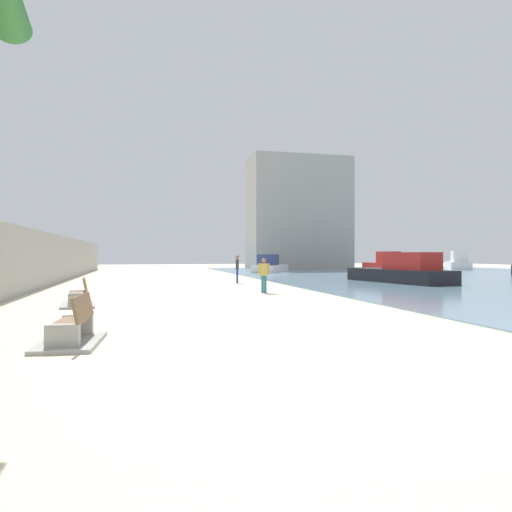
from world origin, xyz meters
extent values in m
plane|color=beige|center=(0.00, 18.00, 0.00)|extent=(120.00, 120.00, 0.00)
cube|color=#9E9E99|center=(-7.50, 18.00, 1.50)|extent=(0.80, 64.00, 3.00)
cube|color=#9E9E99|center=(-3.53, 0.69, 0.25)|extent=(0.61, 0.24, 0.50)
cube|color=#9E9E99|center=(-3.44, 2.09, 0.25)|extent=(0.61, 0.24, 0.50)
cube|color=brown|center=(-3.49, 1.39, 0.45)|extent=(0.61, 1.63, 0.06)
cube|color=brown|center=(-3.26, 1.37, 0.73)|extent=(0.27, 1.61, 0.50)
cube|color=#9E9E99|center=(-3.49, 1.39, 0.04)|extent=(1.24, 2.17, 0.08)
cube|color=#9E9E99|center=(-4.17, 7.99, 0.25)|extent=(0.62, 0.26, 0.50)
cube|color=#9E9E99|center=(-4.31, 9.38, 0.25)|extent=(0.62, 0.26, 0.50)
cube|color=brown|center=(-4.24, 8.69, 0.45)|extent=(0.65, 1.64, 0.06)
cube|color=brown|center=(-4.01, 8.71, 0.73)|extent=(0.32, 1.61, 0.50)
cube|color=#9E9E99|center=(-4.24, 8.69, 0.04)|extent=(1.30, 2.20, 0.08)
cylinder|color=navy|center=(3.62, 19.91, 0.43)|extent=(0.12, 0.12, 0.87)
cylinder|color=navy|center=(3.65, 20.04, 0.43)|extent=(0.12, 0.12, 0.87)
cube|color=#333338|center=(3.63, 19.98, 1.18)|extent=(0.25, 0.35, 0.61)
sphere|color=#936B4C|center=(3.63, 19.98, 1.63)|extent=(0.24, 0.24, 0.24)
cylinder|color=#333338|center=(3.58, 19.76, 1.21)|extent=(0.09, 0.09, 0.55)
cylinder|color=#333338|center=(3.69, 20.19, 1.21)|extent=(0.09, 0.09, 0.55)
cylinder|color=teal|center=(3.45, 12.53, 0.40)|extent=(0.12, 0.12, 0.80)
cylinder|color=teal|center=(3.32, 12.56, 0.40)|extent=(0.12, 0.12, 0.80)
cube|color=gold|center=(3.39, 12.55, 1.08)|extent=(0.35, 0.24, 0.57)
sphere|color=#936B4C|center=(3.39, 12.55, 1.50)|extent=(0.22, 0.22, 0.22)
cylinder|color=gold|center=(3.60, 12.50, 1.11)|extent=(0.09, 0.09, 0.51)
cylinder|color=gold|center=(3.17, 12.59, 1.11)|extent=(0.09, 0.09, 0.51)
cube|color=red|center=(19.43, 30.62, 0.53)|extent=(2.17, 6.69, 0.97)
cube|color=red|center=(19.33, 29.64, 1.53)|extent=(1.36, 2.98, 1.03)
cube|color=white|center=(10.34, 36.53, 0.39)|extent=(4.68, 5.49, 0.70)
cube|color=navy|center=(9.91, 35.89, 1.27)|extent=(2.53, 2.73, 1.05)
cube|color=black|center=(13.49, 17.95, 0.45)|extent=(3.56, 8.00, 0.82)
cube|color=red|center=(13.67, 16.81, 1.38)|extent=(2.18, 3.62, 1.05)
cube|color=white|center=(33.95, 39.52, 0.48)|extent=(4.80, 6.25, 0.88)
cube|color=white|center=(33.52, 38.75, 1.55)|extent=(2.61, 3.03, 1.26)
cube|color=#9E9E99|center=(16.46, 46.00, 6.74)|extent=(12.00, 6.00, 13.48)
camera|label=1|loc=(-2.13, -8.55, 1.78)|focal=33.16mm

